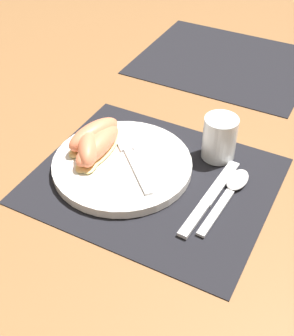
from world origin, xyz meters
TOP-DOWN VIEW (x-y plane):
  - ground_plane at (0.00, 0.00)m, footprint 3.00×3.00m
  - placemat at (0.00, 0.00)m, footprint 0.41×0.34m
  - placemat_far at (-0.04, 0.47)m, footprint 0.41×0.34m
  - plate at (-0.06, 0.00)m, footprint 0.25×0.25m
  - juice_glass at (0.08, 0.11)m, footprint 0.06×0.06m
  - knife at (0.11, -0.00)m, footprint 0.03×0.21m
  - spoon at (0.13, 0.04)m, footprint 0.04×0.18m
  - fork at (-0.06, 0.02)m, footprint 0.16×0.15m
  - citrus_wedge_0 at (-0.13, 0.02)m, footprint 0.08×0.13m
  - citrus_wedge_1 at (-0.11, -0.00)m, footprint 0.05×0.13m
  - citrus_wedge_2 at (-0.12, -0.02)m, footprint 0.08×0.10m

SIDE VIEW (x-z plane):
  - ground_plane at x=0.00m, z-range 0.00..0.00m
  - placemat at x=0.00m, z-range 0.00..0.00m
  - placemat_far at x=-0.04m, z-range 0.00..0.00m
  - knife at x=0.11m, z-range 0.00..0.01m
  - spoon at x=0.13m, z-range 0.00..0.01m
  - plate at x=-0.06m, z-range 0.00..0.02m
  - fork at x=-0.06m, z-range 0.02..0.02m
  - citrus_wedge_1 at x=-0.11m, z-range 0.02..0.06m
  - citrus_wedge_2 at x=-0.12m, z-range 0.02..0.06m
  - citrus_wedge_0 at x=-0.13m, z-range 0.02..0.06m
  - juice_glass at x=0.08m, z-range 0.00..0.08m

